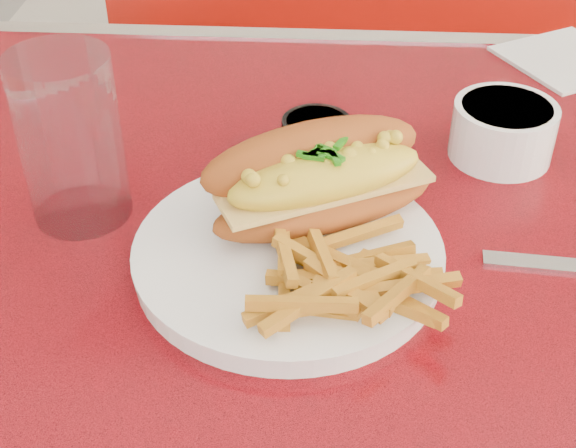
# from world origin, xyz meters

# --- Properties ---
(diner_table) EXTENTS (1.23, 0.83, 0.77)m
(diner_table) POSITION_xyz_m (0.00, 0.00, 0.61)
(diner_table) COLOR red
(diner_table) RESTS_ON ground
(booth_bench_far) EXTENTS (1.20, 0.51, 0.90)m
(booth_bench_far) POSITION_xyz_m (0.00, 0.81, 0.29)
(booth_bench_far) COLOR #9A130A
(booth_bench_far) RESTS_ON ground
(dinner_plate) EXTENTS (0.26, 0.26, 0.02)m
(dinner_plate) POSITION_xyz_m (-0.18, -0.03, 0.78)
(dinner_plate) COLOR white
(dinner_plate) RESTS_ON diner_table
(mac_hoagie) EXTENTS (0.21, 0.17, 0.08)m
(mac_hoagie) POSITION_xyz_m (-0.16, 0.01, 0.82)
(mac_hoagie) COLOR #A24E1A
(mac_hoagie) RESTS_ON dinner_plate
(fries_pile) EXTENTS (0.14, 0.14, 0.03)m
(fries_pile) POSITION_xyz_m (-0.14, -0.07, 0.80)
(fries_pile) COLOR orange
(fries_pile) RESTS_ON dinner_plate
(fork) EXTENTS (0.07, 0.13, 0.00)m
(fork) POSITION_xyz_m (-0.13, -0.03, 0.79)
(fork) COLOR silver
(fork) RESTS_ON dinner_plate
(gravy_ramekin) EXTENTS (0.12, 0.12, 0.05)m
(gravy_ramekin) POSITION_xyz_m (0.00, 0.14, 0.80)
(gravy_ramekin) COLOR white
(gravy_ramekin) RESTS_ON diner_table
(sauce_cup_left) EXTENTS (0.08, 0.08, 0.03)m
(sauce_cup_left) POSITION_xyz_m (-0.17, 0.14, 0.79)
(sauce_cup_left) COLOR black
(sauce_cup_left) RESTS_ON diner_table
(water_tumbler) EXTENTS (0.10, 0.10, 0.14)m
(water_tumbler) POSITION_xyz_m (-0.36, 0.03, 0.84)
(water_tumbler) COLOR #A6C6D6
(water_tumbler) RESTS_ON diner_table
(paper_napkin) EXTENTS (0.18, 0.18, 0.00)m
(paper_napkin) POSITION_xyz_m (0.11, 0.35, 0.77)
(paper_napkin) COLOR white
(paper_napkin) RESTS_ON diner_table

